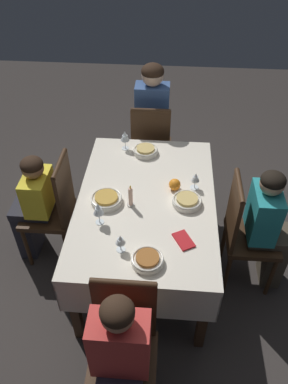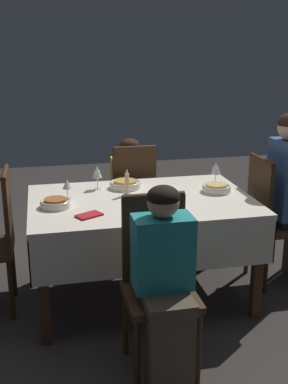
% 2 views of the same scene
% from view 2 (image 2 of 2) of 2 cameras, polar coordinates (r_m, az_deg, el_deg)
% --- Properties ---
extents(ground_plane, '(8.00, 8.00, 0.00)m').
position_cam_2_polar(ground_plane, '(3.48, -0.31, -12.28)').
color(ground_plane, '#332D2B').
extents(dining_table, '(1.47, 0.97, 0.73)m').
position_cam_2_polar(dining_table, '(3.21, -0.33, -2.37)').
color(dining_table, silver).
rests_on(dining_table, ground_plane).
extents(chair_east, '(0.38, 0.38, 0.96)m').
position_cam_2_polar(chair_east, '(3.59, 14.80, -2.78)').
color(chair_east, '#382314').
rests_on(chair_east, ground_plane).
extents(chair_north, '(0.38, 0.38, 0.96)m').
position_cam_2_polar(chair_north, '(3.93, -1.40, -0.47)').
color(chair_north, '#382314').
rests_on(chair_north, ground_plane).
extents(chair_south, '(0.38, 0.38, 0.96)m').
position_cam_2_polar(chair_south, '(2.61, 1.62, -9.96)').
color(chair_south, '#382314').
rests_on(chair_south, ground_plane).
extents(person_child_yellow, '(0.30, 0.33, 0.98)m').
position_cam_2_polar(person_child_yellow, '(4.08, -1.85, 0.45)').
color(person_child_yellow, '#282833').
rests_on(person_child_yellow, ground_plane).
extents(person_child_teal, '(0.30, 0.33, 1.06)m').
position_cam_2_polar(person_child_teal, '(2.44, 2.55, -10.41)').
color(person_child_teal, '#4C4233').
rests_on(person_child_teal, ground_plane).
extents(bowl_east, '(0.20, 0.20, 0.06)m').
position_cam_2_polar(bowl_east, '(3.37, 8.58, 0.48)').
color(bowl_east, silver).
rests_on(bowl_east, dining_table).
extents(wine_glass_east, '(0.07, 0.07, 0.17)m').
position_cam_2_polar(wine_glass_east, '(3.52, 8.50, 2.75)').
color(wine_glass_east, white).
rests_on(wine_glass_east, dining_table).
extents(bowl_north, '(0.22, 0.22, 0.06)m').
position_cam_2_polar(bowl_north, '(3.42, -2.24, 0.94)').
color(bowl_north, silver).
rests_on(bowl_north, dining_table).
extents(wine_glass_north, '(0.07, 0.07, 0.17)m').
position_cam_2_polar(wine_glass_north, '(3.38, -5.58, 2.34)').
color(wine_glass_north, white).
rests_on(wine_glass_north, dining_table).
extents(bowl_south, '(0.21, 0.21, 0.06)m').
position_cam_2_polar(bowl_south, '(2.90, 0.22, -2.03)').
color(bowl_south, silver).
rests_on(bowl_south, dining_table).
extents(wine_glass_south, '(0.06, 0.06, 0.14)m').
position_cam_2_polar(wine_glass_south, '(2.87, 3.87, -0.88)').
color(wine_glass_south, white).
rests_on(wine_glass_south, dining_table).
extents(bowl_west, '(0.19, 0.19, 0.06)m').
position_cam_2_polar(bowl_west, '(3.07, -10.44, -1.27)').
color(bowl_west, silver).
rests_on(bowl_west, dining_table).
extents(wine_glass_west, '(0.06, 0.06, 0.13)m').
position_cam_2_polar(wine_glass_west, '(3.21, -9.10, 0.83)').
color(wine_glass_west, white).
rests_on(wine_glass_west, dining_table).
extents(candle_centerpiece, '(0.05, 0.05, 0.18)m').
position_cam_2_polar(candle_centerpiece, '(3.24, -2.03, 0.81)').
color(candle_centerpiece, beige).
rests_on(candle_centerpiece, dining_table).
extents(orange_fruit, '(0.09, 0.09, 0.09)m').
position_cam_2_polar(orange_fruit, '(3.01, 2.64, -1.02)').
color(orange_fruit, orange).
rests_on(orange_fruit, dining_table).
extents(napkin_red_folded, '(0.18, 0.15, 0.01)m').
position_cam_2_polar(napkin_red_folded, '(2.88, -6.52, -2.75)').
color(napkin_red_folded, red).
rests_on(napkin_red_folded, dining_table).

